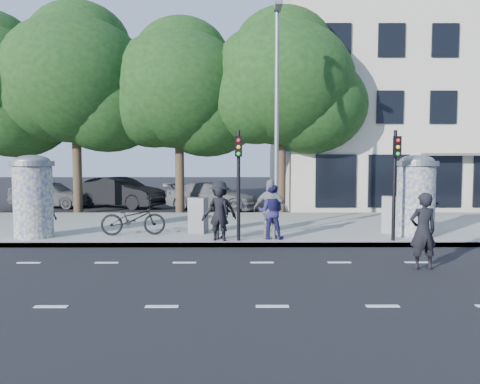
{
  "coord_description": "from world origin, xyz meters",
  "views": [
    {
      "loc": [
        -0.63,
        -10.49,
        2.66
      ],
      "look_at": [
        -0.56,
        3.5,
        1.68
      ],
      "focal_mm": 35.0,
      "sensor_mm": 36.0,
      "label": 1
    }
  ],
  "objects_px": {
    "ped_b": "(219,214)",
    "ad_column_left": "(33,194)",
    "ped_e": "(271,209)",
    "man_road": "(423,231)",
    "traffic_pole_far": "(395,173)",
    "street_lamp": "(277,100)",
    "cabinet_right": "(391,215)",
    "ped_f": "(410,205)",
    "ad_column_right": "(416,194)",
    "cabinet_left": "(198,215)",
    "bicycle": "(133,219)",
    "car_right": "(212,196)",
    "ped_d": "(220,210)",
    "ped_a": "(44,211)",
    "car_left": "(50,194)",
    "ped_c": "(271,212)",
    "car_mid": "(120,192)",
    "traffic_pole_near": "(239,173)"
  },
  "relations": [
    {
      "from": "ped_b",
      "to": "ad_column_left",
      "type": "bearing_deg",
      "value": 4.68
    },
    {
      "from": "ad_column_right",
      "to": "ped_b",
      "type": "xyz_separation_m",
      "value": [
        -6.4,
        -0.85,
        -0.56
      ]
    },
    {
      "from": "ped_a",
      "to": "ped_e",
      "type": "height_order",
      "value": "ped_e"
    },
    {
      "from": "car_right",
      "to": "traffic_pole_far",
      "type": "bearing_deg",
      "value": -130.56
    },
    {
      "from": "traffic_pole_near",
      "to": "ad_column_left",
      "type": "bearing_deg",
      "value": 173.89
    },
    {
      "from": "car_right",
      "to": "ped_b",
      "type": "bearing_deg",
      "value": -157.21
    },
    {
      "from": "ad_column_left",
      "to": "ped_b",
      "type": "distance_m",
      "value": 6.06
    },
    {
      "from": "ad_column_left",
      "to": "ad_column_right",
      "type": "height_order",
      "value": "same"
    },
    {
      "from": "ped_a",
      "to": "ped_b",
      "type": "xyz_separation_m",
      "value": [
        5.81,
        -0.96,
        0.0
      ]
    },
    {
      "from": "traffic_pole_far",
      "to": "street_lamp",
      "type": "distance_m",
      "value": 5.12
    },
    {
      "from": "ad_column_left",
      "to": "ped_e",
      "type": "distance_m",
      "value": 7.64
    },
    {
      "from": "ped_e",
      "to": "car_mid",
      "type": "distance_m",
      "value": 13.43
    },
    {
      "from": "ped_d",
      "to": "car_left",
      "type": "xyz_separation_m",
      "value": [
        -9.78,
        11.08,
        -0.3
      ]
    },
    {
      "from": "ped_f",
      "to": "ad_column_right",
      "type": "bearing_deg",
      "value": 124.71
    },
    {
      "from": "ped_d",
      "to": "ped_e",
      "type": "bearing_deg",
      "value": 152.03
    },
    {
      "from": "cabinet_right",
      "to": "ped_b",
      "type": "bearing_deg",
      "value": -146.65
    },
    {
      "from": "car_left",
      "to": "cabinet_left",
      "type": "bearing_deg",
      "value": -127.22
    },
    {
      "from": "ped_b",
      "to": "car_mid",
      "type": "height_order",
      "value": "ped_b"
    },
    {
      "from": "car_left",
      "to": "ad_column_left",
      "type": "bearing_deg",
      "value": -149.97
    },
    {
      "from": "ped_a",
      "to": "cabinet_left",
      "type": "xyz_separation_m",
      "value": [
        5.03,
        0.51,
        -0.22
      ]
    },
    {
      "from": "ad_column_left",
      "to": "ped_a",
      "type": "bearing_deg",
      "value": 58.03
    },
    {
      "from": "ped_f",
      "to": "cabinet_right",
      "type": "height_order",
      "value": "ped_f"
    },
    {
      "from": "ad_column_right",
      "to": "car_left",
      "type": "height_order",
      "value": "ad_column_right"
    },
    {
      "from": "ped_a",
      "to": "car_mid",
      "type": "xyz_separation_m",
      "value": [
        -0.13,
        10.43,
        -0.14
      ]
    },
    {
      "from": "man_road",
      "to": "car_left",
      "type": "relative_size",
      "value": 0.42
    },
    {
      "from": "cabinet_right",
      "to": "car_mid",
      "type": "distance_m",
      "value": 15.36
    },
    {
      "from": "ped_f",
      "to": "car_right",
      "type": "relative_size",
      "value": 0.39
    },
    {
      "from": "ped_e",
      "to": "ped_f",
      "type": "distance_m",
      "value": 4.81
    },
    {
      "from": "ped_c",
      "to": "bicycle",
      "type": "xyz_separation_m",
      "value": [
        -4.52,
        0.75,
        -0.31
      ]
    },
    {
      "from": "ped_b",
      "to": "bicycle",
      "type": "relative_size",
      "value": 0.79
    },
    {
      "from": "ped_d",
      "to": "car_right",
      "type": "xyz_separation_m",
      "value": [
        -0.76,
        9.84,
        -0.34
      ]
    },
    {
      "from": "traffic_pole_near",
      "to": "man_road",
      "type": "distance_m",
      "value": 5.59
    },
    {
      "from": "ped_d",
      "to": "car_left",
      "type": "distance_m",
      "value": 14.78
    },
    {
      "from": "bicycle",
      "to": "car_mid",
      "type": "xyz_separation_m",
      "value": [
        -3.05,
        10.32,
        0.14
      ]
    },
    {
      "from": "ad_column_left",
      "to": "ped_c",
      "type": "xyz_separation_m",
      "value": [
        7.63,
        -0.33,
        -0.53
      ]
    },
    {
      "from": "car_mid",
      "to": "cabinet_left",
      "type": "bearing_deg",
      "value": -129.1
    },
    {
      "from": "ped_c",
      "to": "traffic_pole_near",
      "type": "bearing_deg",
      "value": 28.66
    },
    {
      "from": "man_road",
      "to": "cabinet_left",
      "type": "relative_size",
      "value": 1.53
    },
    {
      "from": "ped_d",
      "to": "cabinet_right",
      "type": "relative_size",
      "value": 1.45
    },
    {
      "from": "ped_e",
      "to": "man_road",
      "type": "height_order",
      "value": "ped_e"
    },
    {
      "from": "cabinet_left",
      "to": "bicycle",
      "type": "bearing_deg",
      "value": -149.92
    },
    {
      "from": "ped_f",
      "to": "car_left",
      "type": "bearing_deg",
      "value": -7.92
    },
    {
      "from": "traffic_pole_far",
      "to": "cabinet_right",
      "type": "distance_m",
      "value": 2.17
    },
    {
      "from": "ad_column_left",
      "to": "street_lamp",
      "type": "height_order",
      "value": "street_lamp"
    },
    {
      "from": "ped_d",
      "to": "cabinet_left",
      "type": "height_order",
      "value": "ped_d"
    },
    {
      "from": "man_road",
      "to": "car_right",
      "type": "xyz_separation_m",
      "value": [
        -5.81,
        13.42,
        -0.21
      ]
    },
    {
      "from": "ped_b",
      "to": "car_mid",
      "type": "bearing_deg",
      "value": -51.58
    },
    {
      "from": "traffic_pole_far",
      "to": "street_lamp",
      "type": "relative_size",
      "value": 0.42
    },
    {
      "from": "traffic_pole_far",
      "to": "man_road",
      "type": "height_order",
      "value": "traffic_pole_far"
    },
    {
      "from": "ped_e",
      "to": "man_road",
      "type": "bearing_deg",
      "value": 149.21
    }
  ]
}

